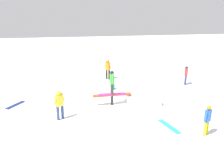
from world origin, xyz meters
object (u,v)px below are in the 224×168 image
object	(u,v)px
rail_feature	(112,96)
bystander_red	(186,74)
bystander_yellow	(60,103)
loose_snowboard_white	(207,119)
backpack_on_snow	(113,87)
loose_snowboard_cyan	(169,126)
loose_snowboard_navy	(15,105)
bystander_orange	(108,68)
bystander_blue	(208,118)
main_rider_on_rail	(112,83)

from	to	relation	value
rail_feature	bystander_red	distance (m)	6.33
bystander_yellow	loose_snowboard_white	bearing A→B (deg)	134.71
bystander_red	loose_snowboard_white	size ratio (longest dim) A/B	1.04
rail_feature	backpack_on_snow	distance (m)	2.68
bystander_yellow	loose_snowboard_cyan	distance (m)	5.35
bystander_yellow	loose_snowboard_navy	size ratio (longest dim) A/B	1.17
bystander_orange	loose_snowboard_cyan	world-z (taller)	bystander_orange
bystander_orange	bystander_red	world-z (taller)	bystander_orange
bystander_orange	rail_feature	bearing A→B (deg)	-42.90
loose_snowboard_navy	backpack_on_snow	distance (m)	6.16
loose_snowboard_white	loose_snowboard_navy	size ratio (longest dim) A/B	1.01
rail_feature	bystander_orange	xyz separation A→B (m)	(-0.46, -4.97, 0.31)
bystander_blue	bystander_yellow	bearing A→B (deg)	117.46
bystander_red	loose_snowboard_white	bearing A→B (deg)	6.88
main_rider_on_rail	loose_snowboard_cyan	size ratio (longest dim) A/B	1.00
loose_snowboard_white	backpack_on_snow	bearing A→B (deg)	95.45
loose_snowboard_white	rail_feature	bearing A→B (deg)	118.05
rail_feature	loose_snowboard_navy	bearing A→B (deg)	-10.36
bystander_red	loose_snowboard_cyan	bearing A→B (deg)	-9.95
loose_snowboard_navy	loose_snowboard_cyan	distance (m)	8.53
bystander_red	loose_snowboard_white	world-z (taller)	bystander_red
loose_snowboard_navy	loose_snowboard_cyan	xyz separation A→B (m)	(-7.65, 3.79, 0.00)
main_rider_on_rail	backpack_on_snow	bearing A→B (deg)	-100.32
bystander_blue	bystander_orange	bearing A→B (deg)	68.31
bystander_red	loose_snowboard_cyan	xyz separation A→B (m)	(3.44, 5.83, -0.74)
loose_snowboard_white	loose_snowboard_cyan	size ratio (longest dim) A/B	0.85
bystander_blue	backpack_on_snow	xyz separation A→B (m)	(3.07, -6.58, -0.61)
main_rider_on_rail	bystander_orange	xyz separation A→B (m)	(-0.46, -4.97, -0.45)
loose_snowboard_cyan	bystander_red	bearing A→B (deg)	134.72
bystander_orange	bystander_blue	bearing A→B (deg)	-18.62
loose_snowboard_white	backpack_on_snow	distance (m)	6.48
main_rider_on_rail	backpack_on_snow	world-z (taller)	main_rider_on_rail
bystander_red	loose_snowboard_navy	world-z (taller)	bystander_red
bystander_blue	loose_snowboard_white	distance (m)	1.81
bystander_yellow	main_rider_on_rail	bearing A→B (deg)	170.53
bystander_red	loose_snowboard_navy	distance (m)	11.29
bystander_blue	loose_snowboard_cyan	distance (m)	1.79
rail_feature	loose_snowboard_navy	xyz separation A→B (m)	(5.41, -0.77, -0.53)
bystander_blue	bystander_yellow	size ratio (longest dim) A/B	0.93
bystander_red	loose_snowboard_navy	bearing A→B (deg)	-59.00
main_rider_on_rail	loose_snowboard_cyan	distance (m)	3.97
main_rider_on_rail	bystander_yellow	distance (m)	3.18
bystander_red	loose_snowboard_white	xyz separation A→B (m)	(1.31, 5.36, -0.74)
loose_snowboard_navy	loose_snowboard_cyan	bearing A→B (deg)	-81.56
rail_feature	bystander_orange	distance (m)	5.00
bystander_blue	loose_snowboard_cyan	xyz separation A→B (m)	(1.30, -0.95, -0.77)
rail_feature	bystander_red	bearing A→B (deg)	-155.87
rail_feature	backpack_on_snow	bearing A→B (deg)	-102.27
bystander_orange	bystander_red	distance (m)	5.64
bystander_red	bystander_blue	bearing A→B (deg)	3.09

